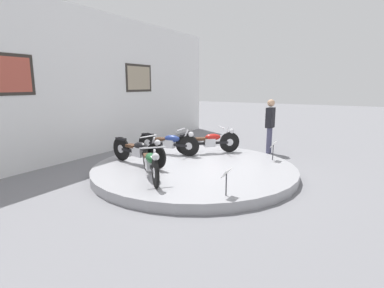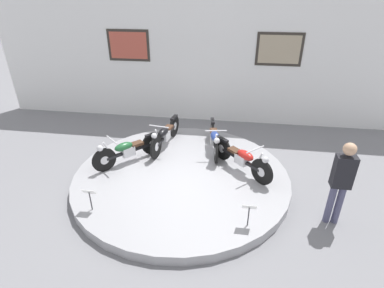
{
  "view_description": "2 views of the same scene",
  "coord_description": "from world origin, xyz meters",
  "views": [
    {
      "loc": [
        -6.4,
        -3.71,
        2.24
      ],
      "look_at": [
        0.18,
        0.17,
        0.72
      ],
      "focal_mm": 28.0,
      "sensor_mm": 36.0,
      "label": 1
    },
    {
      "loc": [
        1.13,
        -5.94,
        4.2
      ],
      "look_at": [
        0.2,
        0.35,
        0.83
      ],
      "focal_mm": 28.0,
      "sensor_mm": 36.0,
      "label": 2
    }
  ],
  "objects": [
    {
      "name": "ground_plane",
      "position": [
        0.0,
        0.0,
        0.0
      ],
      "size": [
        60.0,
        60.0,
        0.0
      ],
      "primitive_type": "plane",
      "color": "slate"
    },
    {
      "name": "motorcycle_red",
      "position": [
        1.42,
        0.29,
        0.59
      ],
      "size": [
        1.41,
        1.45,
        0.78
      ],
      "color": "black",
      "rests_on": "display_platform"
    },
    {
      "name": "motorcycle_green",
      "position": [
        -1.42,
        0.29,
        0.58
      ],
      "size": [
        1.36,
        1.48,
        0.78
      ],
      "color": "black",
      "rests_on": "display_platform"
    },
    {
      "name": "info_placard_front_left",
      "position": [
        -1.54,
        -1.58,
        0.58
      ],
      "size": [
        0.26,
        0.11,
        0.51
      ],
      "color": "#333338",
      "rests_on": "display_platform"
    },
    {
      "name": "visitor_standing",
      "position": [
        3.21,
        -0.98,
        1.02
      ],
      "size": [
        0.36,
        0.23,
        1.78
      ],
      "color": "#4C4C6B",
      "rests_on": "ground_plane"
    },
    {
      "name": "display_platform",
      "position": [
        0.0,
        0.0,
        0.11
      ],
      "size": [
        5.11,
        5.11,
        0.21
      ],
      "primitive_type": "cylinder",
      "color": "#99999E",
      "rests_on": "ground_plane"
    },
    {
      "name": "info_placard_front_centre",
      "position": [
        1.54,
        -1.58,
        0.58
      ],
      "size": [
        0.26,
        0.11,
        0.51
      ],
      "color": "#333338",
      "rests_on": "display_platform"
    },
    {
      "name": "motorcycle_blue",
      "position": [
        0.68,
        1.24,
        0.58
      ],
      "size": [
        0.54,
        1.94,
        0.78
      ],
      "color": "black",
      "rests_on": "display_platform"
    },
    {
      "name": "back_wall",
      "position": [
        0.0,
        3.89,
        2.25
      ],
      "size": [
        14.0,
        0.22,
        4.5
      ],
      "color": "white",
      "rests_on": "ground_plane"
    },
    {
      "name": "motorcycle_black",
      "position": [
        -0.68,
        1.25,
        0.6
      ],
      "size": [
        0.54,
        1.97,
        0.8
      ],
      "color": "black",
      "rests_on": "display_platform"
    }
  ]
}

